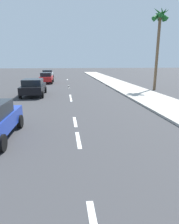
% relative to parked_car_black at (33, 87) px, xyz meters
% --- Properties ---
extents(ground_plane, '(160.00, 160.00, 0.00)m').
position_rel_parked_car_black_xyz_m(ground_plane, '(3.44, -3.38, -0.84)').
color(ground_plane, '#38383A').
extents(sidewalk_strip, '(3.60, 80.00, 0.14)m').
position_rel_parked_car_black_xyz_m(sidewalk_strip, '(10.33, -1.38, -0.77)').
color(sidewalk_strip, '#B2ADA3').
rests_on(sidewalk_strip, ground).
extents(lane_stripe_3, '(0.16, 1.80, 0.01)m').
position_rel_parked_car_black_xyz_m(lane_stripe_3, '(3.44, -11.47, -0.84)').
color(lane_stripe_3, white).
rests_on(lane_stripe_3, ground).
extents(lane_stripe_4, '(0.16, 1.80, 0.01)m').
position_rel_parked_car_black_xyz_m(lane_stripe_4, '(3.44, -8.94, -0.84)').
color(lane_stripe_4, white).
rests_on(lane_stripe_4, ground).
extents(lane_stripe_5, '(0.16, 1.80, 0.01)m').
position_rel_parked_car_black_xyz_m(lane_stripe_5, '(3.44, -2.52, -0.84)').
color(lane_stripe_5, white).
rests_on(lane_stripe_5, ground).
extents(lane_stripe_6, '(0.16, 1.80, 0.01)m').
position_rel_parked_car_black_xyz_m(lane_stripe_6, '(3.44, -0.87, -0.84)').
color(lane_stripe_6, white).
rests_on(lane_stripe_6, ground).
extents(lane_stripe_7, '(0.16, 1.80, 0.01)m').
position_rel_parked_car_black_xyz_m(lane_stripe_7, '(3.44, 5.85, -0.84)').
color(lane_stripe_7, white).
rests_on(lane_stripe_7, ground).
extents(lane_stripe_8, '(0.16, 1.80, 0.01)m').
position_rel_parked_car_black_xyz_m(lane_stripe_8, '(3.44, 6.32, -0.84)').
color(lane_stripe_8, white).
rests_on(lane_stripe_8, ground).
extents(lane_stripe_9, '(0.16, 1.80, 0.01)m').
position_rel_parked_car_black_xyz_m(lane_stripe_9, '(3.44, 16.45, -0.84)').
color(lane_stripe_9, white).
rests_on(lane_stripe_9, ground).
extents(parked_car_black, '(2.11, 4.58, 1.57)m').
position_rel_parked_car_black_xyz_m(parked_car_black, '(0.00, 0.00, 0.00)').
color(parked_car_black, black).
rests_on(parked_car_black, ground).
extents(parked_car_red, '(1.91, 4.10, 1.57)m').
position_rel_parked_car_black_xyz_m(parked_car_red, '(0.30, 10.82, -0.00)').
color(parked_car_red, red).
rests_on(parked_car_red, ground).
extents(parked_car_silver, '(2.14, 4.54, 1.57)m').
position_rel_parked_car_black_xyz_m(parked_car_silver, '(-0.20, 19.54, -0.00)').
color(parked_car_silver, '#B7BABF').
rests_on(parked_car_silver, ground).
extents(palm_tree_far, '(1.93, 1.98, 8.68)m').
position_rel_parked_car_black_xyz_m(palm_tree_far, '(13.04, 2.03, 6.05)').
color(palm_tree_far, brown).
rests_on(palm_tree_far, ground).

